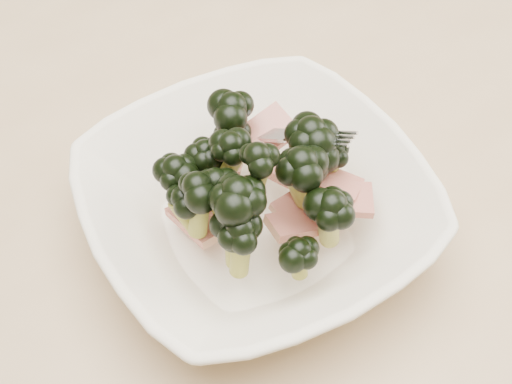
% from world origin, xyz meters
% --- Properties ---
extents(dining_table, '(1.20, 0.80, 0.75)m').
position_xyz_m(dining_table, '(0.00, 0.00, 0.65)').
color(dining_table, tan).
rests_on(dining_table, ground).
extents(broccoli_dish, '(0.26, 0.26, 0.12)m').
position_xyz_m(broccoli_dish, '(0.01, -0.06, 0.79)').
color(broccoli_dish, silver).
rests_on(broccoli_dish, dining_table).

